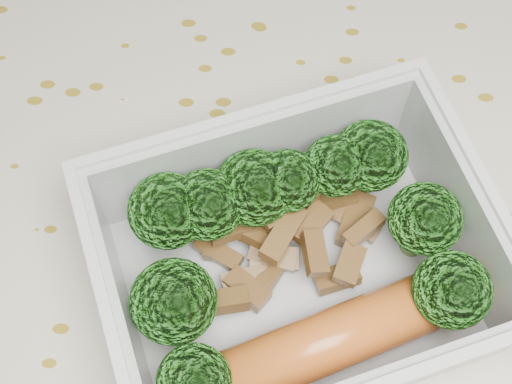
{
  "coord_description": "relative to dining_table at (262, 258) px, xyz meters",
  "views": [
    {
      "loc": [
        0.0,
        -0.17,
        1.13
      ],
      "look_at": [
        -0.0,
        -0.0,
        0.78
      ],
      "focal_mm": 50.0,
      "sensor_mm": 36.0,
      "label": 1
    }
  ],
  "objects": [
    {
      "name": "sausage",
      "position": [
        0.04,
        -0.08,
        0.11
      ],
      "size": [
        0.16,
        0.09,
        0.03
      ],
      "color": "#C55D1E",
      "rests_on": "lunch_container"
    },
    {
      "name": "meat_pile",
      "position": [
        0.02,
        -0.03,
        0.11
      ],
      "size": [
        0.1,
        0.08,
        0.03
      ],
      "color": "brown",
      "rests_on": "lunch_container"
    },
    {
      "name": "broccoli_florets",
      "position": [
        0.01,
        -0.03,
        0.13
      ],
      "size": [
        0.18,
        0.16,
        0.06
      ],
      "color": "#608C3F",
      "rests_on": "lunch_container"
    },
    {
      "name": "tablecloth",
      "position": [
        0.0,
        0.0,
        0.05
      ],
      "size": [
        1.46,
        0.96,
        0.19
      ],
      "color": "beige",
      "rests_on": "dining_table"
    },
    {
      "name": "lunch_container",
      "position": [
        0.02,
        -0.05,
        0.11
      ],
      "size": [
        0.24,
        0.21,
        0.07
      ],
      "color": "silver",
      "rests_on": "tablecloth"
    },
    {
      "name": "dining_table",
      "position": [
        0.0,
        0.0,
        0.0
      ],
      "size": [
        1.4,
        0.9,
        0.75
      ],
      "color": "brown",
      "rests_on": "ground"
    }
  ]
}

